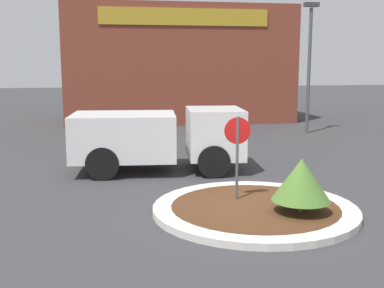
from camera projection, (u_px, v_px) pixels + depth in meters
ground_plane at (255, 212)px, 11.19m from camera, size 120.00×120.00×0.00m
traffic_island at (255, 209)px, 11.18m from camera, size 4.75×4.75×0.16m
stop_sign at (237, 145)px, 11.51m from camera, size 0.65×0.07×2.18m
island_shrub at (301, 180)px, 10.56m from camera, size 1.30×1.30×1.22m
utility_truck at (157, 136)px, 15.30m from camera, size 5.55×2.79×2.00m
storefront_building at (177, 65)px, 28.97m from camera, size 13.07×6.07×6.68m
light_pole at (309, 58)px, 23.23m from camera, size 0.70×0.30×6.27m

